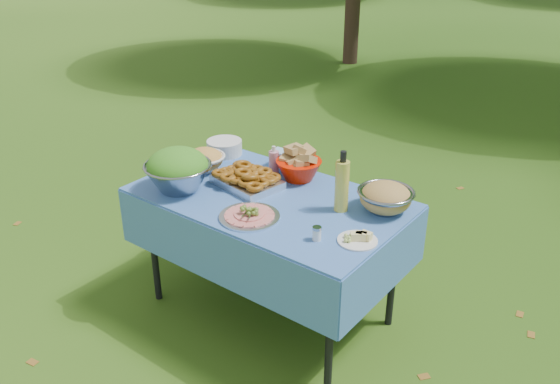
# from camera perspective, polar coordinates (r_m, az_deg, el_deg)

# --- Properties ---
(ground) EXTENTS (80.00, 80.00, 0.00)m
(ground) POSITION_cam_1_polar(r_m,az_deg,el_deg) (3.61, -0.97, -11.29)
(ground) COLOR #123309
(ground) RESTS_ON ground
(picnic_table) EXTENTS (1.46, 0.86, 0.76)m
(picnic_table) POSITION_cam_1_polar(r_m,az_deg,el_deg) (3.39, -1.02, -6.18)
(picnic_table) COLOR #769EE3
(picnic_table) RESTS_ON ground
(salad_bowl) EXTENTS (0.48, 0.48, 0.24)m
(salad_bowl) POSITION_cam_1_polar(r_m,az_deg,el_deg) (3.28, -9.81, 2.13)
(salad_bowl) COLOR #909399
(salad_bowl) RESTS_ON picnic_table
(pasta_bowl_white) EXTENTS (0.32, 0.32, 0.14)m
(pasta_bowl_white) POSITION_cam_1_polar(r_m,az_deg,el_deg) (3.53, -7.29, 3.14)
(pasta_bowl_white) COLOR silver
(pasta_bowl_white) RESTS_ON picnic_table
(plate_stack) EXTENTS (0.22, 0.22, 0.09)m
(plate_stack) POSITION_cam_1_polar(r_m,az_deg,el_deg) (3.75, -5.37, 4.31)
(plate_stack) COLOR silver
(plate_stack) RESTS_ON picnic_table
(wipes_box) EXTENTS (0.11, 0.08, 0.10)m
(wipes_box) POSITION_cam_1_polar(r_m,az_deg,el_deg) (3.55, 0.09, 3.23)
(wipes_box) COLOR #98CAEF
(wipes_box) RESTS_ON picnic_table
(sanitizer_bottle) EXTENTS (0.06, 0.06, 0.17)m
(sanitizer_bottle) POSITION_cam_1_polar(r_m,az_deg,el_deg) (3.45, -0.60, 3.10)
(sanitizer_bottle) COLOR #CA8098
(sanitizer_bottle) RESTS_ON picnic_table
(bread_bowl) EXTENTS (0.33, 0.33, 0.17)m
(bread_bowl) POSITION_cam_1_polar(r_m,az_deg,el_deg) (3.38, 1.83, 2.62)
(bread_bowl) COLOR red
(bread_bowl) RESTS_ON picnic_table
(pasta_bowl_steel) EXTENTS (0.30, 0.30, 0.15)m
(pasta_bowl_steel) POSITION_cam_1_polar(r_m,az_deg,el_deg) (3.07, 10.13, -0.48)
(pasta_bowl_steel) COLOR #909399
(pasta_bowl_steel) RESTS_ON picnic_table
(fried_tray) EXTENTS (0.40, 0.32, 0.09)m
(fried_tray) POSITION_cam_1_polar(r_m,az_deg,el_deg) (3.32, -3.19, 1.30)
(fried_tray) COLOR silver
(fried_tray) RESTS_ON picnic_table
(charcuterie_platter) EXTENTS (0.33, 0.33, 0.07)m
(charcuterie_platter) POSITION_cam_1_polar(r_m,az_deg,el_deg) (2.98, -2.98, -1.87)
(charcuterie_platter) COLOR silver
(charcuterie_platter) RESTS_ON picnic_table
(oil_bottle) EXTENTS (0.08, 0.08, 0.33)m
(oil_bottle) POSITION_cam_1_polar(r_m,az_deg,el_deg) (3.01, 6.00, 1.04)
(oil_bottle) COLOR gold
(oil_bottle) RESTS_ON picnic_table
(cheese_plate) EXTENTS (0.21, 0.21, 0.05)m
(cheese_plate) POSITION_cam_1_polar(r_m,az_deg,el_deg) (2.80, 7.49, -4.28)
(cheese_plate) COLOR silver
(cheese_plate) RESTS_ON picnic_table
(shaker) EXTENTS (0.05, 0.05, 0.07)m
(shaker) POSITION_cam_1_polar(r_m,az_deg,el_deg) (2.79, 3.56, -4.00)
(shaker) COLOR white
(shaker) RESTS_ON picnic_table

